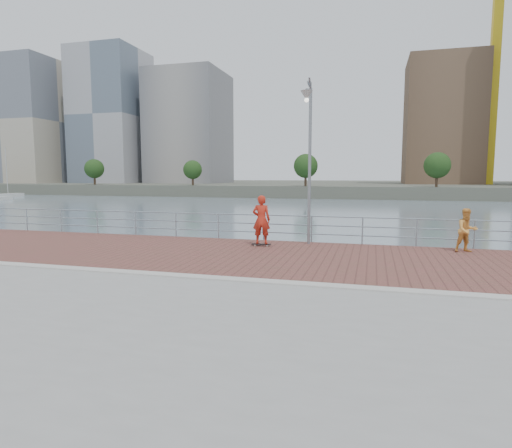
% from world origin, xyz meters
% --- Properties ---
extents(water, '(400.00, 400.00, 0.00)m').
position_xyz_m(water, '(0.00, 0.00, -2.00)').
color(water, slate).
rests_on(water, ground).
extents(seawall, '(40.00, 24.00, 2.00)m').
position_xyz_m(seawall, '(0.00, -5.00, -1.00)').
color(seawall, gray).
rests_on(seawall, ground).
extents(brick_lane, '(40.00, 6.80, 0.02)m').
position_xyz_m(brick_lane, '(0.00, 3.60, 0.01)').
color(brick_lane, brown).
rests_on(brick_lane, seawall).
extents(curb, '(40.00, 0.40, 0.06)m').
position_xyz_m(curb, '(0.00, 0.00, 0.03)').
color(curb, '#B7B5AD').
rests_on(curb, seawall).
extents(far_shore, '(320.00, 95.00, 2.50)m').
position_xyz_m(far_shore, '(0.00, 122.50, -0.75)').
color(far_shore, '#4C5142').
rests_on(far_shore, ground).
extents(guardrail, '(39.06, 0.06, 1.13)m').
position_xyz_m(guardrail, '(0.00, 7.00, 0.69)').
color(guardrail, '#8C9EA8').
rests_on(guardrail, brick_lane).
extents(street_lamp, '(0.45, 1.31, 6.20)m').
position_xyz_m(street_lamp, '(0.98, 6.05, 4.40)').
color(street_lamp, gray).
rests_on(street_lamp, brick_lane).
extents(skateboard, '(0.78, 0.27, 0.09)m').
position_xyz_m(skateboard, '(-0.74, 5.48, 0.09)').
color(skateboard, black).
rests_on(skateboard, brick_lane).
extents(skateboarder, '(0.74, 0.52, 1.91)m').
position_xyz_m(skateboarder, '(-0.74, 5.48, 1.06)').
color(skateboarder, red).
rests_on(skateboarder, skateboard).
extents(bystander, '(0.91, 0.80, 1.58)m').
position_xyz_m(bystander, '(6.75, 6.17, 0.81)').
color(bystander, '#EAA044').
rests_on(bystander, brick_lane).
extents(tower_crane, '(47.00, 2.00, 50.70)m').
position_xyz_m(tower_crane, '(27.36, 104.00, 33.50)').
color(tower_crane, gold).
rests_on(tower_crane, far_shore).
extents(skyline, '(233.00, 41.00, 63.27)m').
position_xyz_m(skyline, '(30.12, 104.18, 24.25)').
color(skyline, '#ADA38E').
rests_on(skyline, far_shore).
extents(shoreline_trees, '(169.63, 4.94, 6.58)m').
position_xyz_m(shoreline_trees, '(23.49, 77.00, 4.41)').
color(shoreline_trees, '#473323').
rests_on(shoreline_trees, far_shore).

